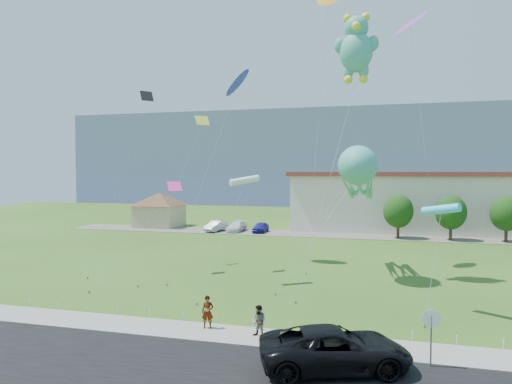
# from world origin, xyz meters

# --- Properties ---
(ground) EXTENTS (160.00, 160.00, 0.00)m
(ground) POSITION_xyz_m (0.00, 0.00, 0.00)
(ground) COLOR #315217
(ground) RESTS_ON ground
(road) EXTENTS (80.00, 8.00, 0.06)m
(road) POSITION_xyz_m (0.00, -8.00, 0.03)
(road) COLOR black
(road) RESTS_ON ground
(sidewalk) EXTENTS (80.00, 2.50, 0.10)m
(sidewalk) POSITION_xyz_m (0.00, -2.75, 0.05)
(sidewalk) COLOR gray
(sidewalk) RESTS_ON ground
(parking_strip) EXTENTS (70.00, 6.00, 0.06)m
(parking_strip) POSITION_xyz_m (0.00, 35.00, 0.03)
(parking_strip) COLOR #59544C
(parking_strip) RESTS_ON ground
(hill_ridge) EXTENTS (160.00, 50.00, 25.00)m
(hill_ridge) POSITION_xyz_m (0.00, 120.00, 12.50)
(hill_ridge) COLOR slate
(hill_ridge) RESTS_ON ground
(pavilion) EXTENTS (9.20, 9.20, 5.00)m
(pavilion) POSITION_xyz_m (-24.00, 38.00, 3.02)
(pavilion) COLOR tan
(pavilion) RESTS_ON ground
(stop_sign) EXTENTS (0.80, 0.07, 2.50)m
(stop_sign) POSITION_xyz_m (9.50, -4.21, 1.87)
(stop_sign) COLOR slate
(stop_sign) RESTS_ON ground
(rope_fence) EXTENTS (26.05, 0.05, 0.50)m
(rope_fence) POSITION_xyz_m (0.00, -1.30, 0.25)
(rope_fence) COLOR white
(rope_fence) RESTS_ON ground
(tree_near) EXTENTS (3.60, 3.60, 5.47)m
(tree_near) POSITION_xyz_m (10.00, 34.00, 3.39)
(tree_near) COLOR #3F2B19
(tree_near) RESTS_ON ground
(tree_mid) EXTENTS (3.60, 3.60, 5.47)m
(tree_mid) POSITION_xyz_m (16.00, 34.00, 3.39)
(tree_mid) COLOR #3F2B19
(tree_mid) RESTS_ON ground
(tree_far) EXTENTS (3.60, 3.60, 5.47)m
(tree_far) POSITION_xyz_m (22.00, 34.00, 3.39)
(tree_far) COLOR #3F2B19
(tree_far) RESTS_ON ground
(suv) EXTENTS (6.83, 4.72, 1.73)m
(suv) POSITION_xyz_m (5.63, -5.50, 0.93)
(suv) COLOR black
(suv) RESTS_ON road
(pedestrian_left) EXTENTS (0.70, 0.54, 1.69)m
(pedestrian_left) POSITION_xyz_m (-1.19, -2.26, 0.95)
(pedestrian_left) COLOR gray
(pedestrian_left) RESTS_ON sidewalk
(pedestrian_right) EXTENTS (0.93, 0.85, 1.57)m
(pedestrian_right) POSITION_xyz_m (1.73, -2.83, 0.88)
(pedestrian_right) COLOR gray
(pedestrian_right) RESTS_ON sidewalk
(parked_car_silver) EXTENTS (2.29, 4.55, 1.43)m
(parked_car_silver) POSITION_xyz_m (-13.82, 34.51, 0.78)
(parked_car_silver) COLOR #ADAEB4
(parked_car_silver) RESTS_ON parking_strip
(parked_car_white) EXTENTS (2.10, 4.62, 1.31)m
(parked_car_white) POSITION_xyz_m (-11.02, 35.15, 0.72)
(parked_car_white) COLOR white
(parked_car_white) RESTS_ON parking_strip
(parked_car_blue) EXTENTS (1.69, 3.99, 1.34)m
(parked_car_blue) POSITION_xyz_m (-7.64, 35.07, 0.73)
(parked_car_blue) COLOR navy
(parked_car_blue) RESTS_ON parking_strip
(octopus_kite) EXTENTS (6.63, 11.86, 10.20)m
(octopus_kite) POSITION_xyz_m (5.91, 11.90, 8.10)
(octopus_kite) COLOR teal
(octopus_kite) RESTS_ON ground
(teddy_bear_kite) EXTENTS (4.94, 9.45, 20.31)m
(teddy_bear_kite) POSITION_xyz_m (5.67, 11.92, 17.79)
(teddy_bear_kite) COLOR teal
(teddy_bear_kite) RESTS_ON ground
(small_kite_blue) EXTENTS (3.11, 11.16, 17.04)m
(small_kite_blue) POSITION_xyz_m (-5.20, 15.82, 15.95)
(small_kite_blue) COLOR blue
(small_kite_blue) RESTS_ON ground
(small_kite_white) EXTENTS (1.55, 7.50, 8.02)m
(small_kite_white) POSITION_xyz_m (-2.14, 7.96, 7.52)
(small_kite_white) COLOR white
(small_kite_white) RESTS_ON ground
(small_kite_orange) EXTENTS (1.99, 6.12, 24.17)m
(small_kite_orange) POSITION_xyz_m (2.94, 16.92, 22.78)
(small_kite_orange) COLOR orange
(small_kite_orange) RESTS_ON ground
(small_kite_yellow) EXTENTS (3.00, 7.47, 12.90)m
(small_kite_yellow) POSITION_xyz_m (-7.07, 10.64, 10.94)
(small_kite_yellow) COLOR #B0C92F
(small_kite_yellow) RESTS_ON ground
(small_kite_black) EXTENTS (2.15, 7.71, 15.41)m
(small_kite_black) POSITION_xyz_m (-12.84, 12.07, 12.98)
(small_kite_black) COLOR black
(small_kite_black) RESTS_ON ground
(small_kite_purple) EXTENTS (2.85, 7.42, 21.55)m
(small_kite_purple) POSITION_xyz_m (9.99, 16.97, 20.28)
(small_kite_purple) COLOR purple
(small_kite_purple) RESTS_ON ground
(small_kite_pink) EXTENTS (3.58, 8.23, 7.45)m
(small_kite_pink) POSITION_xyz_m (-8.92, 9.20, 6.28)
(small_kite_pink) COLOR #EE359C
(small_kite_pink) RESTS_ON ground
(small_kite_cyan) EXTENTS (1.37, 3.99, 6.50)m
(small_kite_cyan) POSITION_xyz_m (10.85, 3.71, 6.02)
(small_kite_cyan) COLOR #37C4F8
(small_kite_cyan) RESTS_ON ground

